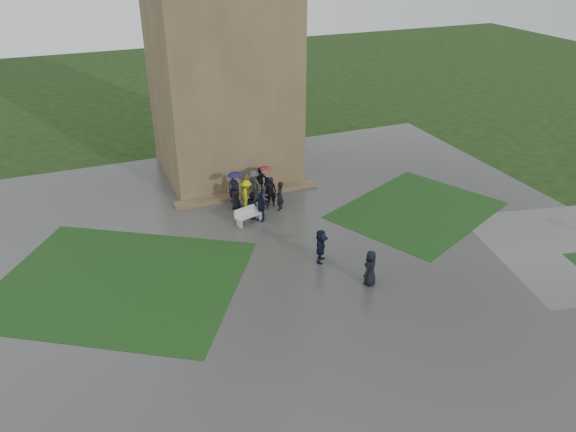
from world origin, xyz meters
name	(u,v)px	position (x,y,z in m)	size (l,w,h in m)	color
ground	(321,288)	(0.00, 0.00, 0.00)	(120.00, 120.00, 0.00)	black
plaza	(304,266)	(0.00, 2.00, 0.01)	(34.00, 34.00, 0.02)	#363634
lawn_inset_left	(119,281)	(-8.50, 4.00, 0.03)	(11.00, 9.00, 0.01)	#143412
lawn_inset_right	(417,210)	(8.50, 5.00, 0.03)	(9.00, 7.00, 0.01)	#143412
tower	(219,32)	(0.00, 15.00, 9.00)	(8.00, 8.00, 18.00)	brown
tower_plinth	(248,194)	(0.00, 10.60, 0.13)	(9.00, 0.80, 0.22)	brown
bench	(248,215)	(-1.07, 7.26, 0.50)	(1.69, 0.97, 0.94)	beige
visitor_cluster	(255,191)	(0.01, 9.12, 0.99)	(3.13, 4.40, 2.35)	black
pedestrian_mid	(321,246)	(0.93, 2.09, 0.88)	(1.60, 0.58, 1.73)	black
pedestrian_near	(370,268)	(2.20, -0.54, 0.88)	(0.84, 0.57, 1.72)	black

